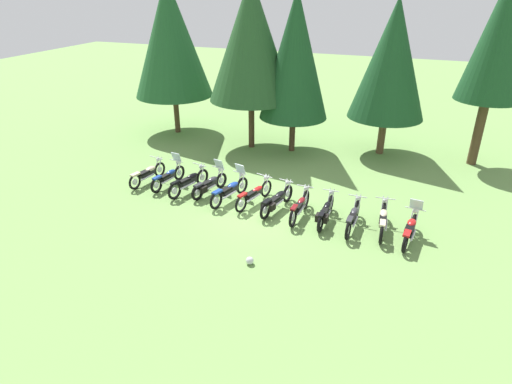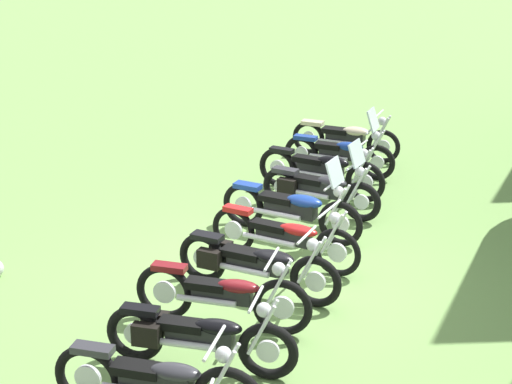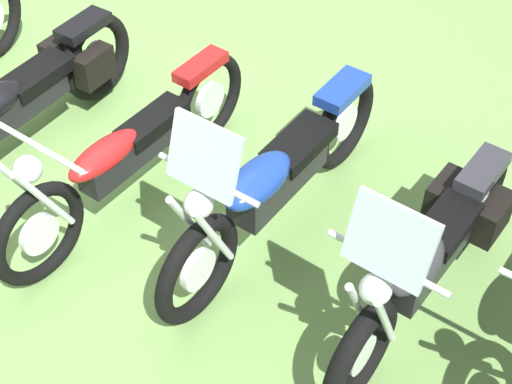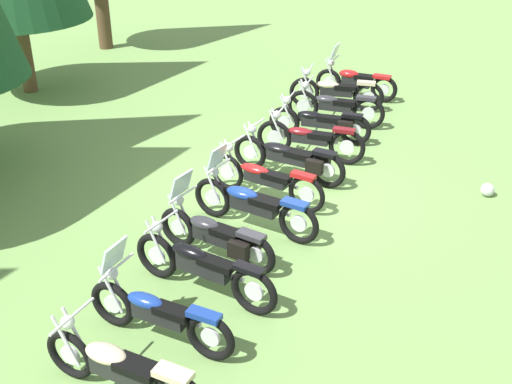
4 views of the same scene
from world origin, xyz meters
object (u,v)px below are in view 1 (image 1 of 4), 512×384
(motorcycle_2, at_px, (189,182))
(pine_tree_2, at_px, (295,55))
(pine_tree_0, at_px, (170,38))
(pine_tree_1, at_px, (251,40))
(pine_tree_3, at_px, (392,59))
(pine_tree_4, at_px, (501,33))
(motorcycle_8, at_px, (326,212))
(motorcycle_3, at_px, (209,184))
(motorcycle_11, at_px, (410,229))
(motorcycle_0, at_px, (148,173))
(motorcycle_7, at_px, (300,206))
(motorcycle_9, at_px, (353,217))
(motorcycle_4, at_px, (230,190))
(motorcycle_5, at_px, (254,194))
(dropped_helmet, at_px, (250,261))
(motorcycle_1, at_px, (169,176))
(motorcycle_10, at_px, (383,220))
(motorcycle_6, at_px, (276,200))

(motorcycle_2, distance_m, pine_tree_2, 8.15)
(pine_tree_0, height_order, pine_tree_2, pine_tree_0)
(pine_tree_1, distance_m, pine_tree_2, 2.29)
(pine_tree_3, bearing_deg, pine_tree_2, -164.61)
(pine_tree_0, bearing_deg, pine_tree_4, 2.20)
(motorcycle_8, bearing_deg, pine_tree_0, 55.60)
(pine_tree_2, bearing_deg, motorcycle_3, -106.01)
(motorcycle_8, height_order, motorcycle_11, motorcycle_11)
(pine_tree_2, bearing_deg, motorcycle_0, -128.25)
(motorcycle_7, distance_m, motorcycle_9, 2.02)
(motorcycle_4, bearing_deg, motorcycle_2, 100.02)
(motorcycle_9, bearing_deg, motorcycle_5, 84.11)
(motorcycle_9, distance_m, pine_tree_4, 10.94)
(motorcycle_8, bearing_deg, dropped_helmet, 155.78)
(motorcycle_3, relative_size, motorcycle_4, 0.89)
(motorcycle_3, xyz_separation_m, motorcycle_7, (4.06, -0.59, 0.00))
(motorcycle_7, bearing_deg, motorcycle_1, 86.14)
(motorcycle_4, xyz_separation_m, motorcycle_10, (6.05, -0.34, -0.02))
(motorcycle_2, distance_m, motorcycle_9, 7.01)
(motorcycle_5, bearing_deg, dropped_helmet, -145.68)
(motorcycle_3, bearing_deg, motorcycle_9, -80.95)
(motorcycle_0, xyz_separation_m, pine_tree_1, (2.65, 5.92, 5.05))
(dropped_helmet, bearing_deg, motorcycle_8, 64.43)
(motorcycle_1, relative_size, motorcycle_4, 0.92)
(pine_tree_4, bearing_deg, motorcycle_3, -144.61)
(pine_tree_0, bearing_deg, motorcycle_6, -40.73)
(motorcycle_7, distance_m, motorcycle_8, 1.00)
(motorcycle_3, height_order, motorcycle_4, motorcycle_4)
(motorcycle_6, distance_m, pine_tree_0, 12.21)
(motorcycle_10, height_order, pine_tree_2, pine_tree_2)
(motorcycle_2, relative_size, motorcycle_7, 1.03)
(pine_tree_1, height_order, pine_tree_2, pine_tree_1)
(motorcycle_6, relative_size, pine_tree_3, 0.31)
(motorcycle_7, bearing_deg, motorcycle_0, 87.22)
(motorcycle_1, distance_m, motorcycle_9, 8.13)
(motorcycle_6, distance_m, dropped_helmet, 3.73)
(motorcycle_9, bearing_deg, motorcycle_11, -92.85)
(motorcycle_2, height_order, motorcycle_5, motorcycle_2)
(motorcycle_0, relative_size, motorcycle_7, 0.97)
(motorcycle_11, bearing_deg, motorcycle_0, 92.46)
(dropped_helmet, bearing_deg, motorcycle_7, 79.33)
(pine_tree_3, bearing_deg, motorcycle_5, -118.31)
(motorcycle_5, xyz_separation_m, motorcycle_6, (1.00, -0.23, 0.01))
(pine_tree_2, distance_m, pine_tree_4, 8.96)
(motorcycle_1, bearing_deg, motorcycle_5, -84.13)
(motorcycle_9, height_order, pine_tree_3, pine_tree_3)
(motorcycle_0, distance_m, dropped_helmet, 7.71)
(motorcycle_1, height_order, motorcycle_11, same)
(motorcycle_0, distance_m, motorcycle_1, 1.04)
(motorcycle_8, relative_size, motorcycle_9, 0.99)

